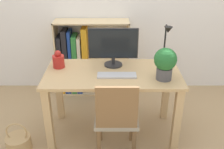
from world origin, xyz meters
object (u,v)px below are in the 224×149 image
(keyboard, at_px, (116,75))
(basket, at_px, (18,142))
(potted_plant, at_px, (164,62))
(bookshelf, at_px, (78,60))
(desk_lamp, at_px, (165,42))
(chair, at_px, (116,117))
(vase, at_px, (58,60))
(monitor, at_px, (113,45))

(keyboard, xyz_separation_m, basket, (-0.99, -0.18, -0.66))
(potted_plant, distance_m, bookshelf, 1.47)
(desk_lamp, bearing_deg, basket, -165.78)
(chair, xyz_separation_m, basket, (-0.98, 0.09, -0.37))
(potted_plant, relative_size, bookshelf, 0.30)
(potted_plant, height_order, chair, potted_plant)
(vase, height_order, desk_lamp, desk_lamp)
(monitor, distance_m, chair, 0.72)
(monitor, distance_m, vase, 0.58)
(chair, height_order, bookshelf, bookshelf)
(basket, bearing_deg, chair, -5.25)
(vase, distance_m, basket, 0.92)
(keyboard, relative_size, basket, 1.19)
(keyboard, xyz_separation_m, chair, (-0.01, -0.27, -0.29))
(chair, bearing_deg, potted_plant, 30.73)
(keyboard, xyz_separation_m, bookshelf, (-0.49, 1.00, -0.27))
(keyboard, height_order, chair, chair)
(bookshelf, bearing_deg, vase, -97.19)
(potted_plant, height_order, basket, potted_plant)
(monitor, relative_size, potted_plant, 1.65)
(basket, bearing_deg, bookshelf, 67.04)
(bookshelf, bearing_deg, chair, -69.13)
(keyboard, bearing_deg, desk_lamp, 21.87)
(desk_lamp, distance_m, bookshelf, 1.37)
(vase, height_order, basket, vase)
(vase, bearing_deg, basket, -136.15)
(chair, distance_m, basket, 1.06)
(vase, xyz_separation_m, bookshelf, (0.10, 0.80, -0.33))
(monitor, height_order, vase, monitor)
(potted_plant, xyz_separation_m, bookshelf, (-0.93, 1.06, -0.43))
(monitor, xyz_separation_m, potted_plant, (0.47, -0.31, -0.05))
(chair, bearing_deg, desk_lamp, 48.78)
(potted_plant, bearing_deg, chair, -154.56)
(keyboard, relative_size, desk_lamp, 0.85)
(monitor, xyz_separation_m, vase, (-0.56, -0.05, -0.14))
(desk_lamp, bearing_deg, chair, -136.51)
(potted_plant, distance_m, chair, 0.67)
(monitor, height_order, chair, monitor)
(monitor, bearing_deg, keyboard, -82.49)
(vase, bearing_deg, monitor, 5.27)
(basket, bearing_deg, potted_plant, 4.83)
(potted_plant, distance_m, basket, 1.65)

